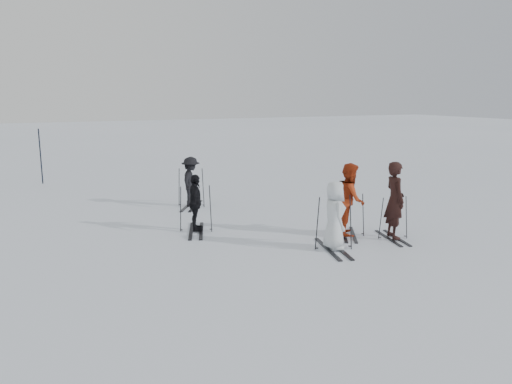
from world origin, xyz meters
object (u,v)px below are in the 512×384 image
Objects in this scene: skier_red at (350,200)px; skier_grey at (334,216)px; skier_uphill_left at (196,204)px; skier_near_dark at (395,201)px; piste_marker at (41,156)px; skier_uphill_far at (191,182)px.

skier_red reaches higher than skier_grey.
skier_red reaches higher than skier_uphill_left.
skier_near_dark is at bearing -71.88° from skier_grey.
skier_near_dark is at bearing -102.61° from skier_uphill_left.
skier_near_dark is 1.28× the size of skier_uphill_left.
skier_red is 0.83× the size of piste_marker.
skier_uphill_left is (-2.48, 2.90, -0.05)m from skier_grey.
skier_near_dark reaches higher than skier_red.
skier_near_dark reaches higher than skier_uphill_far.
skier_near_dark is at bearing -117.83° from skier_uphill_far.
skier_grey is 0.71× the size of piste_marker.
skier_grey is 13.95m from piste_marker.
skier_uphill_far reaches higher than skier_uphill_left.
skier_grey reaches higher than skier_uphill_far.
piste_marker reaches higher than skier_near_dark.
skier_uphill_far is (-2.69, 5.05, -0.13)m from skier_red.
skier_red is 5.73m from skier_uphill_far.
skier_uphill_left is 0.95× the size of skier_uphill_far.
piste_marker is (-4.28, 6.72, 0.33)m from skier_uphill_far.
skier_grey is at bearing -133.70° from skier_uphill_far.
piste_marker reaches higher than skier_red.
skier_uphill_left is at bearing -164.73° from skier_uphill_far.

